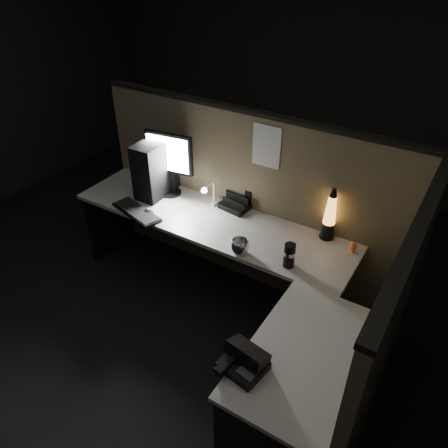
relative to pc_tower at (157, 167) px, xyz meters
The scene contains 17 objects.
floor 1.42m from the pc_tower, 44.15° to the right, with size 6.00×6.00×0.00m, color black.
room_shell 1.24m from the pc_tower, 44.15° to the right, with size 6.00×6.00×6.00m.
partition_back 0.81m from the pc_tower, 14.89° to the left, with size 2.66×0.06×1.50m, color brown.
partition_right 2.19m from the pc_tower, 16.83° to the right, with size 0.06×1.66×1.50m, color brown.
desk 1.11m from the pc_tower, 27.12° to the right, with size 2.60×1.60×0.73m.
pc_tower is the anchor object (origin of this frame).
monitor 0.14m from the pc_tower, 16.72° to the left, with size 0.42×0.18×0.54m.
keyboard 0.44m from the pc_tower, 79.70° to the right, with size 0.47×0.16×0.02m, color black.
mouse 0.42m from the pc_tower, 65.07° to the right, with size 0.09×0.06×0.03m, color black.
clip_lamp 0.53m from the pc_tower, ahead, with size 0.04×0.18×0.23m.
organizer 0.73m from the pc_tower, 10.31° to the left, with size 0.25×0.22×0.17m.
lava_lamp 1.46m from the pc_tower, ahead, with size 0.11×0.11×0.41m.
travel_mug 1.40m from the pc_tower, 13.33° to the right, with size 0.08×0.08×0.18m, color black.
steel_mug 1.09m from the pc_tower, 20.23° to the right, with size 0.13×0.13×0.10m, color #B2B2B9.
figurine 1.68m from the pc_tower, ahead, with size 0.05×0.05×0.05m, color orange.
pinned_paper 0.98m from the pc_tower, 10.31° to the left, with size 0.22×0.00×0.32m, color white.
desk_phone 1.92m from the pc_tower, 38.07° to the right, with size 0.25×0.25×0.13m.
Camera 1 is at (1.43, -1.73, 2.62)m, focal length 35.00 mm.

